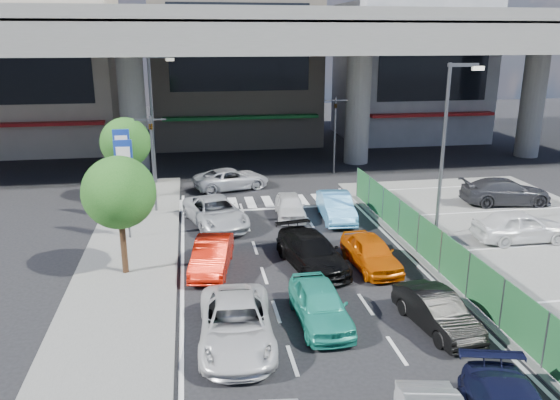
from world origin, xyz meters
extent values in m
plane|color=black|center=(0.00, 0.00, 0.00)|extent=(120.00, 120.00, 0.00)
cube|color=#60605D|center=(-7.00, 4.00, 0.06)|extent=(4.00, 30.00, 0.12)
cylinder|color=slate|center=(-8.00, 22.00, 4.00)|extent=(1.80, 1.80, 8.00)
cylinder|color=slate|center=(8.00, 22.00, 4.00)|extent=(1.80, 1.80, 8.00)
cylinder|color=slate|center=(22.00, 22.00, 4.00)|extent=(1.80, 1.80, 8.00)
cube|color=slate|center=(0.00, 22.00, 9.00)|extent=(64.00, 14.00, 2.00)
cube|color=slate|center=(0.00, 15.20, 10.30)|extent=(64.00, 0.40, 0.90)
cube|color=slate|center=(0.00, 28.80, 10.30)|extent=(64.00, 0.40, 0.90)
cube|color=#A59985|center=(-16.00, 32.00, 6.50)|extent=(12.00, 10.00, 13.00)
cube|color=maroon|center=(-16.00, 26.90, 2.80)|extent=(10.80, 1.60, 0.25)
cube|color=black|center=(-16.00, 26.98, 7.15)|extent=(9.60, 0.10, 5.85)
cube|color=gray|center=(0.00, 33.00, 7.50)|extent=(14.00, 10.00, 15.00)
cube|color=#125E24|center=(0.00, 27.90, 2.80)|extent=(12.60, 1.60, 0.25)
cube|color=black|center=(0.00, 27.98, 8.25)|extent=(11.20, 0.10, 6.75)
cube|color=gray|center=(16.00, 32.00, 6.00)|extent=(12.00, 10.00, 12.00)
cube|color=maroon|center=(16.00, 26.90, 2.80)|extent=(10.80, 1.60, 0.25)
cube|color=black|center=(16.00, 26.98, 6.60)|extent=(9.60, 0.10, 5.40)
cylinder|color=#595B60|center=(-6.20, 12.00, 2.60)|extent=(0.14, 0.14, 5.20)
cube|color=#595B60|center=(-6.20, 12.00, 5.00)|extent=(1.60, 0.08, 0.08)
imported|color=black|center=(-6.20, 12.00, 4.70)|extent=(0.26, 1.24, 0.50)
cylinder|color=#595B60|center=(5.50, 19.00, 2.60)|extent=(0.14, 0.14, 5.20)
cube|color=#595B60|center=(5.50, 19.00, 5.00)|extent=(1.60, 0.08, 0.08)
imported|color=black|center=(5.50, 19.00, 4.70)|extent=(0.26, 1.24, 0.50)
cylinder|color=#595B60|center=(7.00, 6.00, 4.00)|extent=(0.16, 0.16, 8.00)
cube|color=#595B60|center=(7.60, 6.00, 7.90)|extent=(1.40, 0.15, 0.15)
cube|color=silver|center=(8.30, 6.00, 7.75)|extent=(0.50, 0.22, 0.18)
cylinder|color=#595B60|center=(-6.50, 18.00, 4.00)|extent=(0.16, 0.16, 8.00)
cube|color=#595B60|center=(-5.90, 18.00, 7.90)|extent=(1.40, 0.15, 0.15)
cube|color=silver|center=(-5.20, 18.00, 7.75)|extent=(0.50, 0.22, 0.18)
cylinder|color=#595B60|center=(-7.20, 8.00, 1.10)|extent=(0.10, 0.10, 2.20)
cube|color=navy|center=(-7.20, 8.00, 3.20)|extent=(0.80, 0.12, 3.00)
cube|color=white|center=(-7.20, 7.93, 3.20)|extent=(0.60, 0.02, 2.40)
cylinder|color=#595B60|center=(-7.60, 11.00, 1.10)|extent=(0.10, 0.10, 2.20)
cube|color=navy|center=(-7.60, 11.00, 3.20)|extent=(0.80, 0.12, 3.00)
cube|color=white|center=(-7.60, 10.93, 3.20)|extent=(0.60, 0.02, 2.40)
cylinder|color=#382314|center=(-7.00, 4.00, 1.20)|extent=(0.24, 0.24, 2.40)
sphere|color=#164A15|center=(-7.00, 4.00, 3.40)|extent=(2.80, 2.80, 2.80)
cylinder|color=#382314|center=(-7.80, 14.50, 1.20)|extent=(0.24, 0.24, 2.40)
sphere|color=#164A15|center=(-7.80, 14.50, 3.40)|extent=(2.80, 2.80, 2.80)
imported|color=silver|center=(-3.12, -1.80, 0.67)|extent=(2.48, 4.94, 1.34)
imported|color=teal|center=(-0.29, -0.96, 0.67)|extent=(1.65, 3.96, 1.34)
imported|color=black|center=(3.33, -1.95, 0.61)|extent=(1.81, 3.83, 1.21)
imported|color=red|center=(-3.59, 3.87, 0.64)|extent=(2.06, 4.09, 1.29)
imported|color=black|center=(0.44, 3.52, 0.67)|extent=(2.70, 4.89, 1.34)
imported|color=#CC5404|center=(2.81, 3.10, 0.66)|extent=(1.82, 3.96, 1.32)
imported|color=#B1B4B9|center=(-3.16, 9.35, 0.69)|extent=(3.48, 5.39, 1.38)
imported|color=silver|center=(0.74, 10.00, 0.61)|extent=(1.75, 3.71, 1.23)
imported|color=#55ACE9|center=(3.02, 9.28, 0.69)|extent=(1.77, 4.29, 1.38)
imported|color=silver|center=(-1.81, 16.07, 0.64)|extent=(5.02, 3.22, 1.29)
imported|color=white|center=(10.45, 4.71, 0.79)|extent=(4.32, 1.81, 1.46)
imported|color=#2D2D31|center=(13.05, 10.19, 0.77)|extent=(5.13, 2.59, 1.43)
cone|color=red|center=(5.70, 6.43, 0.42)|extent=(0.37, 0.37, 0.72)
camera|label=1|loc=(-4.26, -16.64, 9.06)|focal=35.00mm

